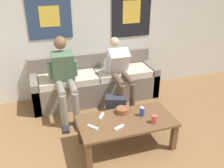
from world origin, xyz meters
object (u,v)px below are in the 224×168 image
coffee_table (126,124)px  game_controller_near_left (93,127)px  ceramic_bowl (122,110)px  pillar_candle (154,119)px  backpack (116,108)px  couch (96,83)px  person_seated_teen (120,71)px  person_seated_adult (64,75)px  game_controller_far_center (102,116)px  drink_can_blue (142,112)px  game_controller_near_right (119,127)px

coffee_table → game_controller_near_left: size_ratio=9.48×
ceramic_bowl → pillar_candle: size_ratio=1.42×
backpack → game_controller_near_left: (-0.55, -0.73, 0.24)m
couch → person_seated_teen: person_seated_teen is taller
coffee_table → person_seated_adult: 1.28m
game_controller_far_center → pillar_candle: bearing=-29.2°
drink_can_blue → game_controller_far_center: size_ratio=0.89×
person_seated_adult → person_seated_teen: size_ratio=1.12×
game_controller_far_center → couch: bearing=79.1°
drink_can_blue → game_controller_near_right: drink_can_blue is taller
couch → ceramic_bowl: size_ratio=13.06×
ceramic_bowl → game_controller_near_right: (-0.16, -0.33, -0.03)m
backpack → ceramic_bowl: (-0.08, -0.50, 0.27)m
person_seated_teen → backpack: bearing=-117.0°
person_seated_adult → drink_can_blue: size_ratio=10.13×
couch → backpack: couch is taller
backpack → game_controller_far_center: bearing=-126.0°
game_controller_near_left → game_controller_near_right: (0.31, -0.10, 0.00)m
person_seated_adult → game_controller_near_right: 1.32m
drink_can_blue → game_controller_near_left: drink_can_blue is taller
game_controller_near_left → game_controller_far_center: same height
game_controller_near_left → game_controller_near_right: bearing=-18.5°
game_controller_near_right → couch: bearing=86.3°
pillar_candle → game_controller_near_left: bearing=170.6°
person_seated_teen → pillar_candle: bearing=-89.4°
person_seated_teen → backpack: person_seated_teen is taller
person_seated_adult → drink_can_blue: (0.87, -1.02, -0.22)m
pillar_candle → drink_can_blue: drink_can_blue is taller
person_seated_teen → game_controller_far_center: person_seated_teen is taller
person_seated_teen → backpack: 0.65m
backpack → game_controller_near_right: (-0.24, -0.83, 0.24)m
pillar_candle → game_controller_near_right: 0.47m
person_seated_adult → game_controller_near_right: bearing=-68.1°
drink_can_blue → couch: bearing=101.5°
couch → game_controller_near_left: (-0.41, -1.46, 0.12)m
person_seated_adult → ceramic_bowl: size_ratio=7.37×
backpack → couch: bearing=100.3°
couch → game_controller_near_right: size_ratio=15.22×
drink_can_blue → game_controller_far_center: 0.54m
person_seated_teen → game_controller_far_center: size_ratio=8.11×
pillar_candle → game_controller_near_left: 0.79m
backpack → drink_can_blue: drink_can_blue is taller
coffee_table → backpack: coffee_table is taller
coffee_table → backpack: (0.09, 0.69, -0.17)m
ceramic_bowl → drink_can_blue: size_ratio=1.37×
ceramic_bowl → person_seated_teen: bearing=72.4°
couch → person_seated_adult: 0.79m
coffee_table → person_seated_teen: person_seated_teen is taller
drink_can_blue → pillar_candle: bearing=-68.5°
person_seated_teen → game_controller_near_left: 1.39m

